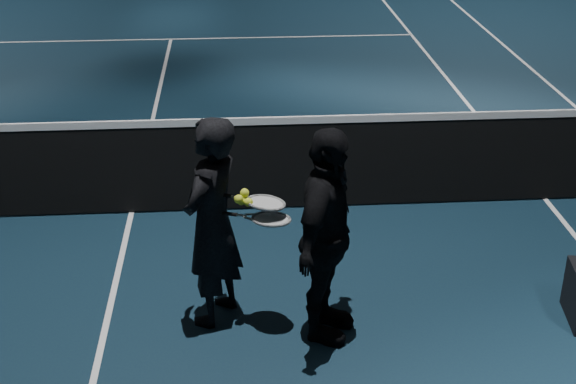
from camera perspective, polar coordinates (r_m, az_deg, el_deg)
name	(u,v)px	position (r m, az deg, el deg)	size (l,w,h in m)	color
floor	(132,213)	(7.92, -11.06, -1.46)	(36.00, 36.00, 0.00)	#0D1F31
court_lines	(132,212)	(7.91, -11.07, -1.43)	(10.98, 23.78, 0.01)	white
net_mesh	(128,170)	(7.72, -11.34, 1.51)	(12.80, 0.02, 0.86)	black
net_tape	(123,124)	(7.55, -11.65, 4.73)	(12.80, 0.03, 0.07)	white
player_a	(212,223)	(5.88, -5.43, -2.18)	(0.60, 0.39, 1.63)	black
player_b	(326,237)	(5.66, 2.70, -3.22)	(0.96, 0.40, 1.63)	black
racket_lower	(271,219)	(5.71, -1.21, -1.93)	(0.68, 0.22, 0.03)	black
racket_upper	(266,203)	(5.71, -1.59, -0.77)	(0.68, 0.22, 0.03)	black
tennis_balls	(245,199)	(5.70, -3.09, -0.50)	(0.12, 0.10, 0.12)	yellow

